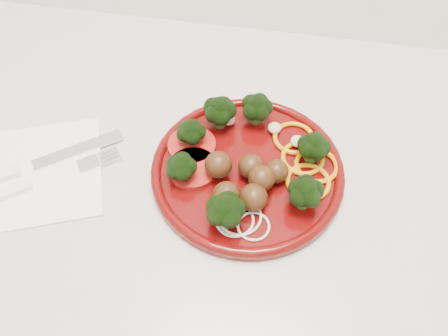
% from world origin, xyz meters
% --- Properties ---
extents(counter, '(2.40, 0.60, 0.90)m').
position_xyz_m(counter, '(0.00, 1.70, 0.45)').
color(counter, beige).
rests_on(counter, ground).
extents(plate, '(0.26, 0.26, 0.06)m').
position_xyz_m(plate, '(0.28, 1.68, 0.92)').
color(plate, '#460506').
rests_on(plate, counter).
extents(napkin, '(0.22, 0.22, 0.00)m').
position_xyz_m(napkin, '(0.00, 1.63, 0.90)').
color(napkin, white).
rests_on(napkin, counter).
extents(knife, '(0.20, 0.16, 0.01)m').
position_xyz_m(knife, '(-0.03, 1.63, 0.91)').
color(knife, silver).
rests_on(knife, napkin).
extents(fork, '(0.18, 0.14, 0.01)m').
position_xyz_m(fork, '(-0.01, 1.60, 0.91)').
color(fork, white).
rests_on(fork, napkin).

